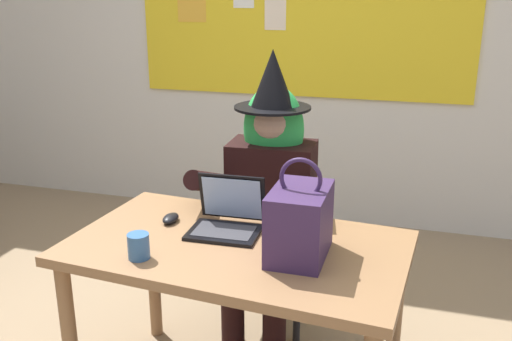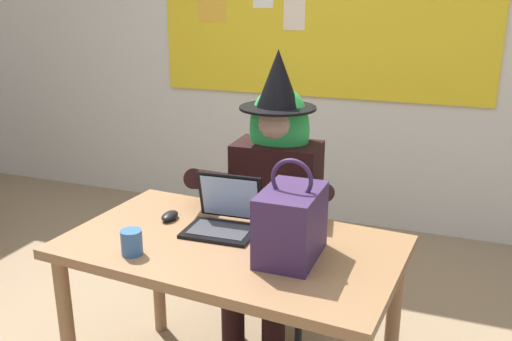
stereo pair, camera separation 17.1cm
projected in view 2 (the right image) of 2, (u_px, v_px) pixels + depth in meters
The scene contains 8 objects.
wall_back_bulletin at pixel (322, 18), 3.94m from camera, with size 6.63×2.33×2.98m.
desk_main at pixel (231, 265), 2.21m from camera, with size 1.35×0.85×0.75m.
chair_at_desk at pixel (279, 226), 2.93m from camera, with size 0.45×0.45×0.90m.
person_costumed at pixel (273, 183), 2.73m from camera, with size 0.61×0.66×1.42m.
laptop at pixel (224, 218), 2.29m from camera, with size 0.29×0.26×0.22m.
computer_mouse at pixel (170, 216), 2.39m from camera, with size 0.06×0.10×0.03m, color black.
handbag at pixel (291, 223), 2.02m from camera, with size 0.20×0.30×0.38m.
coffee_mug at pixel (132, 242), 2.07m from camera, with size 0.08×0.08×0.10m, color #336099.
Camera 2 is at (1.02, -1.82, 1.68)m, focal length 39.31 mm.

